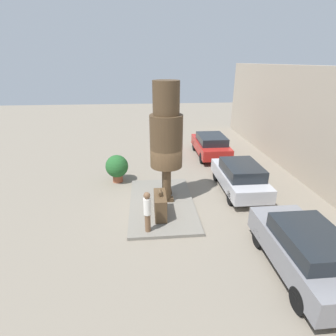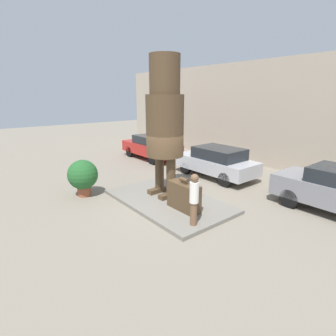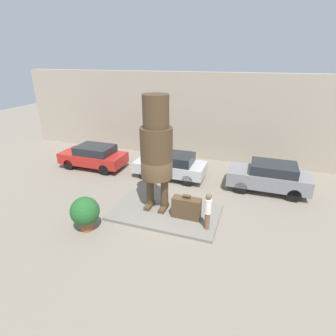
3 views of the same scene
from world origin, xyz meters
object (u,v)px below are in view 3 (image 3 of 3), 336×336
object	(u,v)px
tourist	(208,210)
parked_car_red	(94,156)
statue_figure	(156,146)
parked_car_silver	(171,165)
planter_pot	(85,212)
giant_suitcase	(186,208)
parked_car_grey	(269,176)

from	to	relation	value
tourist	parked_car_red	xyz separation A→B (m)	(-8.26, 4.34, -0.21)
statue_figure	parked_car_silver	distance (m)	4.37
parked_car_silver	planter_pot	distance (m)	6.28
giant_suitcase	parked_car_red	world-z (taller)	parked_car_red
parked_car_red	parked_car_silver	distance (m)	5.19
parked_car_red	parked_car_grey	size ratio (longest dim) A/B	1.01
parked_car_red	planter_pot	xyz separation A→B (m)	(3.52, -5.87, 0.04)
parked_car_red	planter_pot	size ratio (longest dim) A/B	2.83
giant_suitcase	parked_car_silver	size ratio (longest dim) A/B	0.30
parked_car_grey	parked_car_silver	bearing A→B (deg)	0.75
planter_pot	parked_car_red	bearing A→B (deg)	120.97
giant_suitcase	tourist	distance (m)	1.21
parked_car_silver	parked_car_grey	xyz separation A→B (m)	(5.44, 0.07, 0.05)
statue_figure	planter_pot	xyz separation A→B (m)	(-2.21, -2.42, -2.32)
giant_suitcase	tourist	xyz separation A→B (m)	(1.02, -0.52, 0.40)
statue_figure	parked_car_red	world-z (taller)	statue_figure
parked_car_grey	planter_pot	world-z (taller)	parked_car_grey
parked_car_silver	parked_car_grey	distance (m)	5.44
tourist	planter_pot	world-z (taller)	tourist
tourist	parked_car_red	bearing A→B (deg)	152.24
parked_car_silver	giant_suitcase	bearing A→B (deg)	117.15
statue_figure	parked_car_silver	size ratio (longest dim) A/B	1.25
tourist	planter_pot	distance (m)	4.98
statue_figure	giant_suitcase	distance (m)	2.99
tourist	giant_suitcase	bearing A→B (deg)	152.79
giant_suitcase	planter_pot	distance (m)	4.25
tourist	planter_pot	xyz separation A→B (m)	(-4.73, -1.52, -0.17)
parked_car_grey	planter_pot	distance (m)	9.38
statue_figure	tourist	size ratio (longest dim) A/B	3.22
parked_car_red	planter_pot	bearing A→B (deg)	120.97
tourist	planter_pot	size ratio (longest dim) A/B	1.09
parked_car_red	parked_car_silver	world-z (taller)	parked_car_silver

